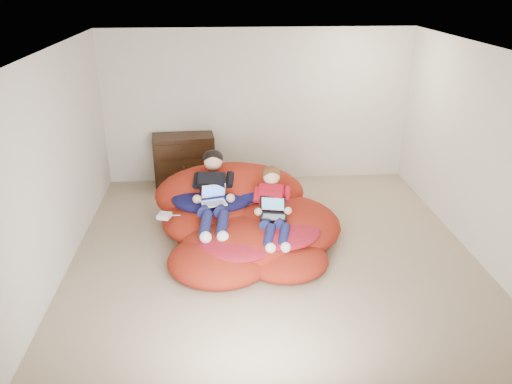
# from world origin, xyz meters

# --- Properties ---
(room_shell) EXTENTS (5.10, 5.10, 2.77)m
(room_shell) POSITION_xyz_m (0.00, 0.00, 0.22)
(room_shell) COLOR tan
(room_shell) RESTS_ON ground
(dresser) EXTENTS (1.01, 0.60, 0.87)m
(dresser) POSITION_xyz_m (-1.22, 2.24, 0.44)
(dresser) COLOR black
(dresser) RESTS_ON ground
(beanbag_pile) EXTENTS (2.49, 2.34, 0.95)m
(beanbag_pile) POSITION_xyz_m (-0.35, 0.33, 0.27)
(beanbag_pile) COLOR #A22312
(beanbag_pile) RESTS_ON ground
(cream_pillow) EXTENTS (0.48, 0.31, 0.31)m
(cream_pillow) POSITION_xyz_m (-0.78, 1.07, 0.62)
(cream_pillow) COLOR #EDE4CE
(cream_pillow) RESTS_ON beanbag_pile
(older_boy) EXTENTS (0.41, 1.30, 0.77)m
(older_boy) POSITION_xyz_m (-0.73, 0.42, 0.70)
(older_boy) COLOR black
(older_boy) RESTS_ON beanbag_pile
(younger_boy) EXTENTS (0.40, 1.01, 0.75)m
(younger_boy) POSITION_xyz_m (0.00, 0.05, 0.64)
(younger_boy) COLOR #B00F1F
(younger_boy) RESTS_ON beanbag_pile
(laptop_white) EXTENTS (0.35, 0.36, 0.22)m
(laptop_white) POSITION_xyz_m (-0.73, 0.30, 0.64)
(laptop_white) COLOR silver
(laptop_white) RESTS_ON older_boy
(laptop_black) EXTENTS (0.35, 0.32, 0.23)m
(laptop_black) POSITION_xyz_m (0.00, 0.01, 0.57)
(laptop_black) COLOR black
(laptop_black) RESTS_ON younger_boy
(power_adapter) EXTENTS (0.19, 0.19, 0.06)m
(power_adapter) POSITION_xyz_m (-1.36, 0.27, 0.42)
(power_adapter) COLOR silver
(power_adapter) RESTS_ON beanbag_pile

